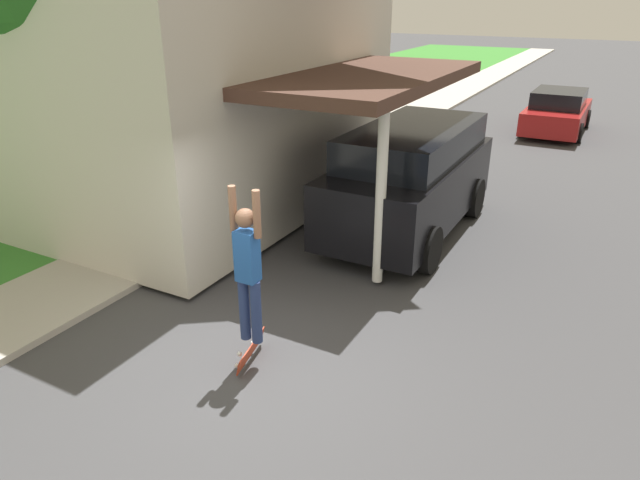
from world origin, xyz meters
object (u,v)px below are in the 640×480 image
skateboard (250,350)px  fire_hydrant (111,241)px  suv_parked (411,177)px  skateboarder (248,266)px  car_down_street (557,112)px

skateboard → fire_hydrant: 3.89m
suv_parked → fire_hydrant: (-3.92, -3.69, -0.68)m
skateboarder → fire_hydrant: size_ratio=3.15×
car_down_street → skateboard: 15.38m
suv_parked → skateboard: size_ratio=6.20×
suv_parked → car_down_street: (1.26, 10.37, -0.43)m
suv_parked → car_down_street: size_ratio=1.16×
skateboarder → fire_hydrant: (-3.72, 1.25, -0.94)m
skateboarder → fire_hydrant: bearing=161.5°
suv_parked → fire_hydrant: bearing=-136.7°
car_down_street → fire_hydrant: bearing=-110.2°
fire_hydrant → skateboarder: bearing=-18.5°
skateboarder → fire_hydrant: skateboarder is taller
car_down_street → fire_hydrant: (-5.18, -14.06, -0.25)m
suv_parked → skateboarder: 4.95m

